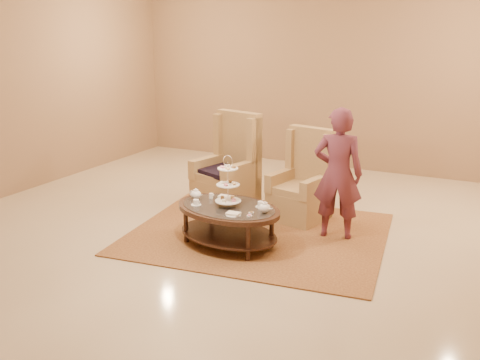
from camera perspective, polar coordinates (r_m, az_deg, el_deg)
The scene contains 8 objects.
ground at distance 6.72m, azimuth -0.08°, elevation -6.14°, with size 8.00×8.00×0.00m, color beige.
ceiling at distance 6.72m, azimuth -0.08°, elevation -6.14°, with size 8.00×8.00×0.02m, color white.
wall_back at distance 10.00m, azimuth 10.34°, elevation 11.22°, with size 8.00×0.04×3.50m, color #977352.
rug at distance 6.84m, azimuth 1.98°, elevation -5.70°, with size 3.39×2.93×0.02m.
tea_table at distance 6.34m, azimuth -1.27°, elevation -3.59°, with size 1.48×1.14×1.12m.
armchair_left at distance 7.74m, azimuth -1.13°, elevation 0.46°, with size 0.90×0.92×1.37m.
armchair_right at distance 7.31m, azimuth 6.72°, elevation -0.97°, with size 0.81×0.82×1.24m.
person at distance 6.59m, azimuth 10.40°, elevation 0.63°, with size 0.66×0.50×1.64m.
Camera 1 is at (2.77, -5.58, 2.52)m, focal length 40.00 mm.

